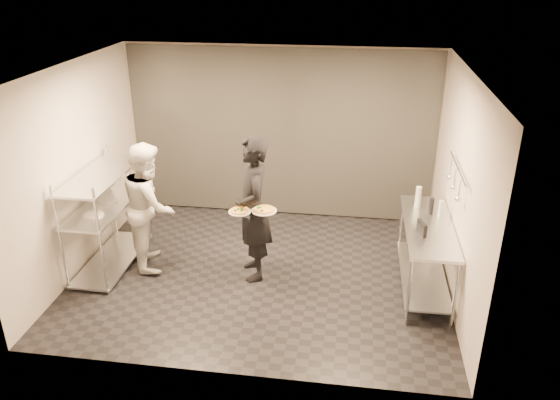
# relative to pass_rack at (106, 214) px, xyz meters

# --- Properties ---
(room_shell) EXTENTS (5.00, 4.00, 2.80)m
(room_shell) POSITION_rel_pass_rack_xyz_m (2.15, 1.18, 0.63)
(room_shell) COLOR black
(room_shell) RESTS_ON ground
(pass_rack) EXTENTS (0.60, 1.60, 1.50)m
(pass_rack) POSITION_rel_pass_rack_xyz_m (0.00, 0.00, 0.00)
(pass_rack) COLOR silver
(pass_rack) RESTS_ON ground
(prep_counter) EXTENTS (0.60, 1.80, 0.92)m
(prep_counter) POSITION_rel_pass_rack_xyz_m (4.33, 0.00, -0.14)
(prep_counter) COLOR silver
(prep_counter) RESTS_ON ground
(utensil_rail) EXTENTS (0.07, 1.20, 0.31)m
(utensil_rail) POSITION_rel_pass_rack_xyz_m (4.58, 0.00, 0.78)
(utensil_rail) COLOR silver
(utensil_rail) RESTS_ON room_shell
(waiter) EXTENTS (0.70, 0.84, 1.99)m
(waiter) POSITION_rel_pass_rack_xyz_m (2.07, -0.02, 0.22)
(waiter) COLOR black
(waiter) RESTS_ON ground
(chef) EXTENTS (0.92, 1.04, 1.79)m
(chef) POSITION_rel_pass_rack_xyz_m (0.60, 0.10, 0.12)
(chef) COLOR silver
(chef) RESTS_ON ground
(pizza_plate_near) EXTENTS (0.29, 0.29, 0.05)m
(pizza_plate_near) POSITION_rel_pass_rack_xyz_m (1.94, -0.25, 0.29)
(pizza_plate_near) COLOR white
(pizza_plate_near) RESTS_ON waiter
(pizza_plate_far) EXTENTS (0.32, 0.32, 0.05)m
(pizza_plate_far) POSITION_rel_pass_rack_xyz_m (2.25, -0.20, 0.31)
(pizza_plate_far) COLOR white
(pizza_plate_far) RESTS_ON waiter
(salad_plate) EXTENTS (0.25, 0.25, 0.07)m
(salad_plate) POSITION_rel_pass_rack_xyz_m (2.02, 0.32, 0.59)
(salad_plate) COLOR white
(salad_plate) RESTS_ON waiter
(pos_monitor) EXTENTS (0.11, 0.22, 0.16)m
(pos_monitor) POSITION_rel_pass_rack_xyz_m (4.21, -0.27, 0.23)
(pos_monitor) COLOR black
(pos_monitor) RESTS_ON prep_counter
(bottle_green) EXTENTS (0.08, 0.08, 0.27)m
(bottle_green) POSITION_rel_pass_rack_xyz_m (4.23, 0.57, 0.29)
(bottle_green) COLOR #99A79A
(bottle_green) RESTS_ON prep_counter
(bottle_clear) EXTENTS (0.07, 0.07, 0.22)m
(bottle_clear) POSITION_rel_pass_rack_xyz_m (4.49, 0.27, 0.26)
(bottle_clear) COLOR #99A79A
(bottle_clear) RESTS_ON prep_counter
(bottle_dark) EXTENTS (0.06, 0.06, 0.22)m
(bottle_dark) POSITION_rel_pass_rack_xyz_m (4.38, 0.33, 0.26)
(bottle_dark) COLOR black
(bottle_dark) RESTS_ON prep_counter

